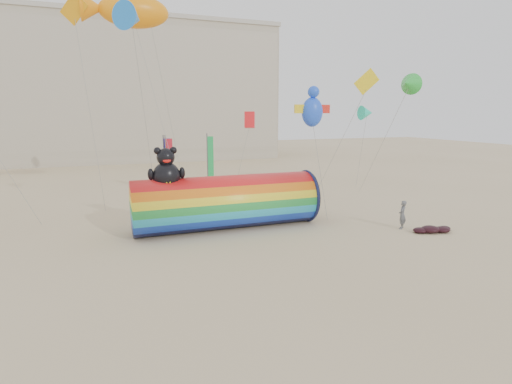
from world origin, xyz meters
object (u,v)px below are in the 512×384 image
object	(u,v)px
hotel_building	(72,91)
windsock_assembly	(226,201)
fabric_bundle	(432,229)
kite_handler	(402,215)

from	to	relation	value
hotel_building	windsock_assembly	bearing A→B (deg)	-75.69
hotel_building	fabric_bundle	xyz separation A→B (m)	(22.34, -48.38, -10.14)
hotel_building	windsock_assembly	xyz separation A→B (m)	(11.01, -43.18, -8.58)
kite_handler	fabric_bundle	world-z (taller)	kite_handler
windsock_assembly	kite_handler	distance (m)	10.87
hotel_building	kite_handler	size ratio (longest dim) A/B	34.42
windsock_assembly	fabric_bundle	world-z (taller)	windsock_assembly
hotel_building	windsock_assembly	size ratio (longest dim) A/B	5.35
kite_handler	fabric_bundle	distance (m)	1.89
windsock_assembly	kite_handler	bearing A→B (deg)	-21.32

